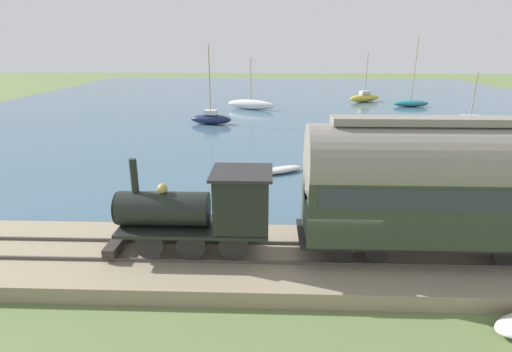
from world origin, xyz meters
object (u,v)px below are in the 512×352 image
Objects in this scene: passenger_coach at (441,183)px; rowboat_far_out at (334,209)px; sailboat_teal at (411,103)px; rowboat_off_pier at (282,170)px; sailboat_yellow at (365,97)px; sailboat_white at (251,104)px; sailboat_red at (468,128)px; steam_locomotive at (205,207)px; sailboat_navy at (211,118)px.

rowboat_far_out is (5.13, 2.60, -3.17)m from passenger_coach.
sailboat_teal is at bearing -17.32° from passenger_coach.
sailboat_teal is 33.32m from rowboat_off_pier.
sailboat_yellow reaches higher than sailboat_white.
passenger_coach is at bearing 155.52° from sailboat_red.
steam_locomotive is 29.11m from sailboat_red.
sailboat_white reaches higher than rowboat_off_pier.
passenger_coach is 29.57m from sailboat_navy.
rowboat_off_pier is (-32.66, 12.35, -0.41)m from sailboat_yellow.
sailboat_yellow is 17.12m from sailboat_white.
sailboat_teal reaches higher than rowboat_off_pier.
sailboat_navy is at bearing 117.01° from sailboat_teal.
sailboat_red is (21.72, -19.32, -1.52)m from steam_locomotive.
sailboat_yellow is 2.21× the size of rowboat_off_pier.
sailboat_navy reaches higher than sailboat_red.
rowboat_off_pier is (-25.40, -3.16, -0.42)m from sailboat_white.
passenger_coach is 12.63m from rowboat_off_pier.
sailboat_white is 24.51m from sailboat_red.
sailboat_white is (36.58, 8.14, -2.71)m from passenger_coach.
rowboat_far_out is (-21.88, -9.12, -0.42)m from sailboat_navy.
sailboat_white is at bearing -21.58° from rowboat_off_pier.
rowboat_far_out is (5.13, -5.38, -2.17)m from steam_locomotive.
sailboat_red is 21.68m from rowboat_far_out.
sailboat_red is at bearing -85.82° from rowboat_off_pier.
rowboat_off_pier is (11.17, -2.99, -2.13)m from steam_locomotive.
sailboat_yellow is at bearing -9.54° from passenger_coach.
sailboat_yellow is 1.06× the size of sailboat_white.
passenger_coach is 44.53m from sailboat_yellow.
sailboat_teal is 3.60× the size of rowboat_far_out.
sailboat_teal is at bearing -60.04° from rowboat_off_pier.
sailboat_red reaches higher than rowboat_off_pier.
passenger_coach is 1.23× the size of sailboat_navy.
sailboat_teal is 2.92× the size of rowboat_off_pier.
steam_locomotive is 0.76× the size of sailboat_navy.
rowboat_off_pier is at bearing 75.71° from rowboat_far_out.
sailboat_navy is 23.66m from sailboat_red.
rowboat_far_out is (-38.71, 9.96, -0.45)m from sailboat_yellow.
sailboat_navy is at bearing 80.19° from sailboat_red.
sailboat_red is at bearing 14.09° from rowboat_far_out.
sailboat_navy is at bearing 7.89° from steam_locomotive.
steam_locomotive is 7.74m from rowboat_far_out.
sailboat_navy is at bearing 103.87° from sailboat_yellow.
sailboat_navy is 1.38× the size of sailboat_red.
sailboat_yellow is at bearing 13.33° from sailboat_red.
steam_locomotive is at bearing 136.36° from rowboat_off_pier.
passenger_coach reaches higher than rowboat_off_pier.
steam_locomotive is at bearing -159.74° from sailboat_white.
passenger_coach is at bearing -147.45° from sailboat_white.
sailboat_teal is (39.62, -12.36, -2.86)m from passenger_coach.
steam_locomotive is 0.95× the size of sailboat_white.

